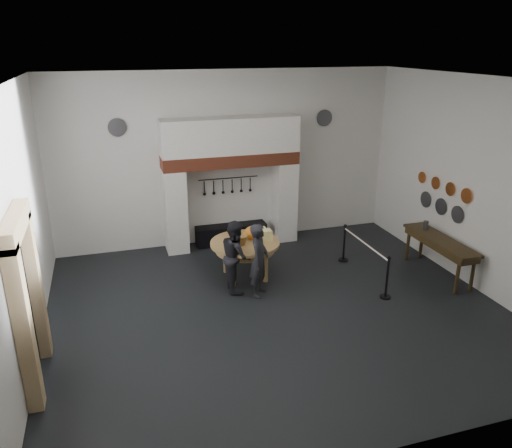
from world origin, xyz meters
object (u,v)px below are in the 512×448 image
object	(u,v)px
work_table	(245,243)
iron_range	(231,234)
side_table	(441,240)
barrier_post_near	(387,278)
visitor_near	(259,260)
visitor_far	(236,256)
barrier_post_far	(344,244)

from	to	relation	value
work_table	iron_range	bearing A→B (deg)	84.38
side_table	barrier_post_near	bearing A→B (deg)	-159.51
work_table	visitor_near	distance (m)	0.92
visitor_far	barrier_post_far	world-z (taller)	visitor_far
side_table	work_table	bearing A→B (deg)	164.48
visitor_near	barrier_post_far	world-z (taller)	visitor_near
work_table	barrier_post_far	xyz separation A→B (m)	(2.58, 0.16, -0.39)
visitor_near	barrier_post_near	xyz separation A→B (m)	(2.53, -0.93, -0.36)
side_table	barrier_post_far	xyz separation A→B (m)	(-1.73, 1.35, -0.42)
iron_range	barrier_post_near	world-z (taller)	barrier_post_near
visitor_near	visitor_far	xyz separation A→B (m)	(-0.40, 0.40, -0.01)
visitor_near	barrier_post_far	size ratio (longest dim) A/B	1.79
iron_range	work_table	size ratio (longest dim) A/B	1.21
barrier_post_far	visitor_near	bearing A→B (deg)	-157.01
iron_range	barrier_post_far	size ratio (longest dim) A/B	2.11
iron_range	visitor_near	bearing A→B (deg)	-93.02
side_table	visitor_near	bearing A→B (deg)	176.24
work_table	visitor_far	bearing A→B (deg)	-124.22
visitor_near	barrier_post_near	bearing A→B (deg)	-79.30
iron_range	visitor_near	distance (m)	3.10
iron_range	barrier_post_near	size ratio (longest dim) A/B	2.11
visitor_far	barrier_post_near	size ratio (longest dim) A/B	1.76
barrier_post_near	iron_range	bearing A→B (deg)	120.90
iron_range	barrier_post_far	xyz separation A→B (m)	(2.37, -1.97, 0.20)
iron_range	visitor_far	size ratio (longest dim) A/B	1.20
visitor_far	side_table	xyz separation A→B (m)	(4.66, -0.68, 0.08)
iron_range	work_table	bearing A→B (deg)	-95.62
visitor_near	visitor_far	bearing A→B (deg)	75.76
visitor_far	side_table	size ratio (longest dim) A/B	0.72
visitor_far	barrier_post_far	size ratio (longest dim) A/B	1.76
side_table	visitor_far	bearing A→B (deg)	171.70
visitor_near	visitor_far	size ratio (longest dim) A/B	1.02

